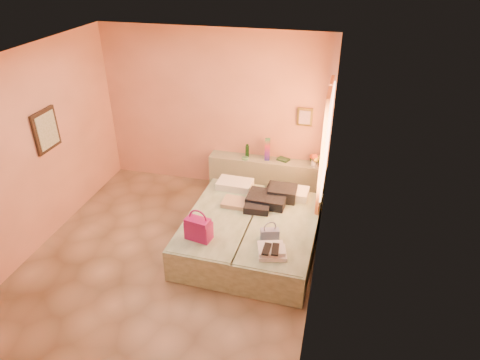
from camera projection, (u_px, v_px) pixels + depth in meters
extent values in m
plane|color=tan|center=(173.00, 256.00, 6.18)|extent=(4.50, 4.50, 0.00)
cube|color=#E99C7C|center=(215.00, 111.00, 7.38)|extent=(4.00, 0.02, 2.80)
cube|color=#E99C7C|center=(29.00, 155.00, 5.90)|extent=(0.02, 4.50, 2.80)
cube|color=#E99C7C|center=(321.00, 191.00, 5.06)|extent=(0.02, 4.50, 2.80)
cube|color=silver|center=(153.00, 62.00, 4.79)|extent=(4.00, 4.50, 0.02)
cube|color=#FCCE9C|center=(328.00, 140.00, 6.07)|extent=(0.02, 1.10, 1.40)
cube|color=orange|center=(322.00, 167.00, 6.13)|extent=(0.05, 0.55, 2.20)
cube|color=orange|center=(325.00, 149.00, 6.63)|extent=(0.05, 0.45, 2.20)
cube|color=black|center=(46.00, 130.00, 6.14)|extent=(0.04, 0.50, 0.60)
cube|color=#AD9B39|center=(305.00, 117.00, 7.01)|extent=(0.25, 0.04, 0.30)
cube|color=gray|center=(267.00, 176.00, 7.58)|extent=(2.05, 0.30, 0.65)
cube|color=beige|center=(221.00, 229.00, 6.34)|extent=(0.96, 2.03, 0.50)
cube|color=beige|center=(281.00, 239.00, 6.12)|extent=(0.96, 2.03, 0.50)
cylinder|color=#153B1B|center=(247.00, 151.00, 7.46)|extent=(0.08, 0.08, 0.23)
cube|color=#A51460|center=(267.00, 149.00, 7.33)|extent=(0.10, 0.10, 0.39)
cylinder|color=#539968|center=(245.00, 158.00, 7.44)|extent=(0.14, 0.14, 0.03)
cube|color=#294D2C|center=(283.00, 159.00, 7.40)|extent=(0.24, 0.21, 0.03)
cube|color=white|center=(315.00, 159.00, 7.15)|extent=(0.24, 0.24, 0.26)
cube|color=#A51460|center=(199.00, 228.00, 5.65)|extent=(0.37, 0.25, 0.32)
cube|color=tan|center=(235.00, 203.00, 6.44)|extent=(0.39, 0.31, 0.06)
cube|color=black|center=(270.00, 198.00, 6.43)|extent=(0.63, 0.63, 0.19)
cube|color=#3E5296|center=(270.00, 234.00, 5.67)|extent=(0.27, 0.17, 0.16)
cube|color=white|center=(272.00, 251.00, 5.41)|extent=(0.41, 0.38, 0.10)
cube|color=black|center=(271.00, 250.00, 5.34)|extent=(0.18, 0.24, 0.02)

